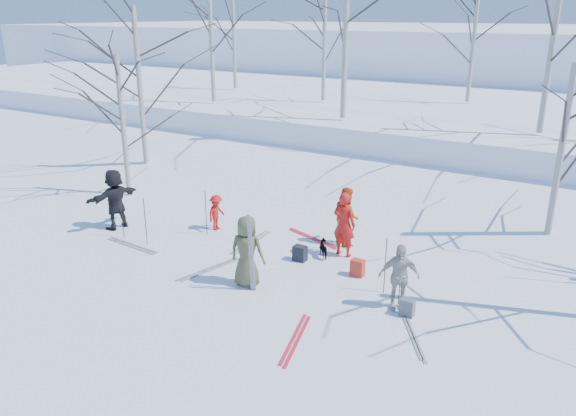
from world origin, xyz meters
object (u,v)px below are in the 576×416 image
Objects in this scene: skier_grey_west at (115,199)px; backpack_grey at (407,308)px; skier_olive_center at (247,251)px; skier_cream_east at (399,277)px; dog at (325,249)px; skier_red_seated at (216,212)px; backpack_red at (357,268)px; backpack_dark at (300,253)px; skier_redor_behind at (346,216)px; skier_red_north at (344,224)px.

skier_grey_west reaches higher than backpack_grey.
skier_cream_east is (3.41, 0.79, -0.11)m from skier_olive_center.
dog is (-2.60, 1.55, -0.52)m from skier_cream_east.
skier_red_seated is 4.91m from backpack_red.
skier_olive_center is 1.96m from backpack_dark.
skier_cream_east is 0.67m from backpack_grey.
skier_cream_east is at bearing -18.61° from backpack_dark.
skier_grey_west is (-2.61, -1.44, 0.37)m from skier_red_seated.
skier_redor_behind is 6.78m from skier_grey_west.
skier_cream_east is at bearing 143.00° from skier_red_north.
skier_redor_behind reaches higher than backpack_grey.
skier_red_north is 1.08× the size of skier_redor_behind.
skier_cream_east is (6.25, -1.64, 0.22)m from skier_red_seated.
backpack_dark is (-3.04, 1.02, -0.55)m from skier_cream_east.
skier_cream_east is at bearing 145.77° from backpack_grey.
skier_grey_west is at bearing -174.01° from backpack_red.
skier_red_north is 0.84m from skier_redor_behind.
skier_olive_center is 0.98× the size of skier_red_north.
dog is (3.65, -0.09, -0.30)m from skier_red_seated.
skier_cream_east is at bearing -178.83° from skier_olive_center.
skier_red_seated is at bearing 60.37° from skier_redor_behind.
dog is 0.69m from backpack_dark.
skier_cream_east is at bearing -108.13° from skier_red_seated.
backpack_dark is (0.37, 1.81, -0.65)m from skier_olive_center.
skier_olive_center is at bearing 163.85° from skier_cream_east.
skier_cream_east is 3.75× the size of backpack_dark.
skier_red_north is 4.58× the size of backpack_grey.
backpack_dark is at bearing 52.32° from skier_red_north.
skier_red_north is at bearing 131.92° from backpack_red.
backpack_red is at bearing 107.00° from dog.
skier_grey_west is (-8.86, 0.20, 0.15)m from skier_cream_east.
backpack_dark is (-0.44, -0.53, -0.03)m from dog.
skier_red_seated is 6.47m from skier_cream_east.
dog is at bearing 50.35° from backpack_dark.
skier_grey_west is at bearing 66.00° from skier_redor_behind.
backpack_grey is 3.56m from backpack_dark.
dog is 1.35× the size of backpack_dark.
skier_olive_center reaches higher than skier_cream_east.
backpack_red is (-1.40, 0.99, -0.54)m from skier_cream_east.
backpack_dark is at bearing 106.16° from skier_grey_west.
skier_red_north reaches higher than skier_cream_east.
backpack_red is at bearing 115.62° from skier_cream_east.
skier_red_north reaches higher than dog.
skier_grey_west reaches higher than skier_red_north.
dog is (-0.05, -1.15, -0.58)m from skier_redor_behind.
skier_red_seated is at bearing 172.28° from backpack_red.
skier_red_seated is 1.96× the size of dog.
dog is at bearing 50.09° from skier_red_north.
skier_grey_west reaches higher than backpack_dark.
skier_red_north reaches higher than skier_red_seated.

